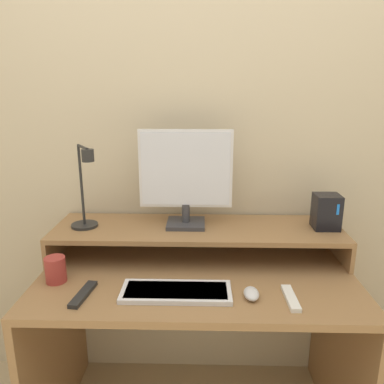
% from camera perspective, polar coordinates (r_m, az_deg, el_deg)
% --- Properties ---
extents(wall_back, '(6.00, 0.05, 2.50)m').
position_cam_1_polar(wall_back, '(1.82, 0.98, 7.39)').
color(wall_back, beige).
rests_on(wall_back, ground_plane).
extents(desk, '(1.30, 0.70, 0.76)m').
position_cam_1_polar(desk, '(1.71, 0.73, -18.60)').
color(desk, olive).
rests_on(desk, ground_plane).
extents(monitor_shelf, '(1.30, 0.35, 0.14)m').
position_cam_1_polar(monitor_shelf, '(1.71, 0.85, -5.93)').
color(monitor_shelf, olive).
rests_on(monitor_shelf, desk).
extents(monitor, '(0.41, 0.16, 0.44)m').
position_cam_1_polar(monitor, '(1.65, -0.97, 2.52)').
color(monitor, '#38383D').
rests_on(monitor, monitor_shelf).
extents(desk_lamp, '(0.16, 0.19, 0.38)m').
position_cam_1_polar(desk_lamp, '(1.68, -15.98, -0.24)').
color(desk_lamp, black).
rests_on(desk_lamp, monitor_shelf).
extents(router_dock, '(0.11, 0.11, 0.16)m').
position_cam_1_polar(router_dock, '(1.76, 19.79, -2.84)').
color(router_dock, black).
rests_on(router_dock, monitor_shelf).
extents(keyboard, '(0.41, 0.16, 0.02)m').
position_cam_1_polar(keyboard, '(1.45, -2.43, -14.92)').
color(keyboard, silver).
rests_on(keyboard, desk).
extents(mouse, '(0.06, 0.09, 0.04)m').
position_cam_1_polar(mouse, '(1.43, 9.03, -15.04)').
color(mouse, silver).
rests_on(mouse, desk).
extents(remote_control, '(0.06, 0.18, 0.02)m').
position_cam_1_polar(remote_control, '(1.49, -16.24, -14.71)').
color(remote_control, black).
rests_on(remote_control, desk).
extents(remote_secondary, '(0.04, 0.17, 0.02)m').
position_cam_1_polar(remote_secondary, '(1.45, 14.81, -15.35)').
color(remote_secondary, white).
rests_on(remote_secondary, desk).
extents(mug, '(0.08, 0.08, 0.10)m').
position_cam_1_polar(mug, '(1.60, -20.08, -11.05)').
color(mug, '#9E332D').
rests_on(mug, desk).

